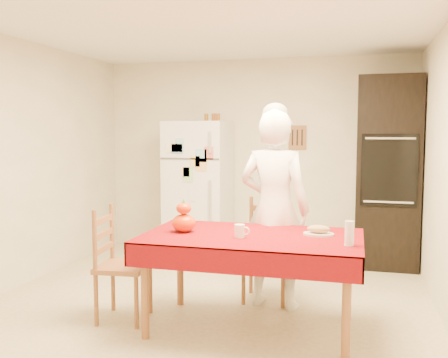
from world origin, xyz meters
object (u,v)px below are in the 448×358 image
(coffee_mug, at_px, (240,231))
(bread_plate, at_px, (319,234))
(chair_far, at_px, (268,245))
(refrigerator, at_px, (199,189))
(chair_left, at_px, (116,260))
(dining_table, at_px, (252,244))
(seated_woman, at_px, (274,209))
(wine_glass, at_px, (349,233))
(pumpkin_lower, at_px, (184,223))
(oven_cabinet, at_px, (387,173))

(coffee_mug, xyz_separation_m, bread_plate, (0.58, 0.23, -0.04))
(chair_far, bearing_deg, refrigerator, 127.99)
(chair_far, xyz_separation_m, chair_left, (-1.13, -0.85, 0.00))
(dining_table, relative_size, chair_far, 1.79)
(chair_far, bearing_deg, seated_woman, -64.95)
(dining_table, xyz_separation_m, wine_glass, (0.75, -0.17, 0.16))
(dining_table, bearing_deg, bread_plate, 13.62)
(wine_glass, height_order, bread_plate, wine_glass)
(seated_woman, distance_m, pumpkin_lower, 0.88)
(chair_far, bearing_deg, coffee_mug, -94.59)
(chair_left, distance_m, coffee_mug, 1.11)
(oven_cabinet, bearing_deg, dining_table, -116.54)
(seated_woman, bearing_deg, oven_cabinet, -112.78)
(refrigerator, relative_size, oven_cabinet, 0.77)
(dining_table, bearing_deg, seated_woman, 81.67)
(refrigerator, xyz_separation_m, dining_table, (1.15, -2.22, -0.16))
(dining_table, bearing_deg, chair_left, -176.24)
(refrigerator, relative_size, bread_plate, 7.08)
(chair_far, height_order, bread_plate, chair_far)
(oven_cabinet, xyz_separation_m, chair_far, (-1.14, -1.49, -0.59))
(pumpkin_lower, bearing_deg, refrigerator, 104.89)
(pumpkin_lower, distance_m, wine_glass, 1.31)
(refrigerator, xyz_separation_m, bread_plate, (1.66, -2.09, -0.08))
(dining_table, bearing_deg, coffee_mug, -122.95)
(wine_glass, bearing_deg, bread_plate, 128.61)
(chair_far, relative_size, seated_woman, 0.54)
(dining_table, xyz_separation_m, bread_plate, (0.51, 0.12, 0.08))
(refrigerator, distance_m, seated_woman, 2.05)
(chair_far, xyz_separation_m, wine_glass, (0.75, -0.95, 0.34))
(coffee_mug, distance_m, bread_plate, 0.63)
(chair_left, height_order, seated_woman, seated_woman)
(refrigerator, distance_m, chair_far, 1.87)
(chair_left, xyz_separation_m, coffee_mug, (1.07, -0.03, 0.30))
(chair_left, height_order, coffee_mug, chair_left)
(coffee_mug, height_order, pumpkin_lower, pumpkin_lower)
(chair_far, xyz_separation_m, pumpkin_lower, (-0.55, -0.79, 0.33))
(wine_glass, relative_size, bread_plate, 0.73)
(refrigerator, distance_m, coffee_mug, 2.56)
(chair_left, height_order, pumpkin_lower, chair_left)
(oven_cabinet, distance_m, chair_far, 1.96)
(oven_cabinet, relative_size, pumpkin_lower, 11.33)
(chair_left, bearing_deg, bread_plate, -88.81)
(coffee_mug, distance_m, pumpkin_lower, 0.49)
(chair_far, height_order, chair_left, same)
(chair_far, height_order, seated_woman, seated_woman)
(refrigerator, xyz_separation_m, oven_cabinet, (2.28, 0.05, 0.25))
(bread_plate, bearing_deg, seated_woman, 132.82)
(seated_woman, bearing_deg, wine_glass, 140.30)
(chair_far, relative_size, bread_plate, 3.96)
(seated_woman, xyz_separation_m, wine_glass, (0.66, -0.75, -0.03))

